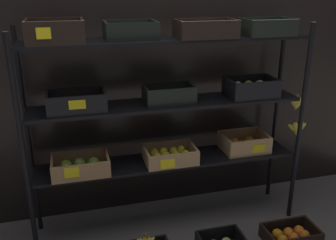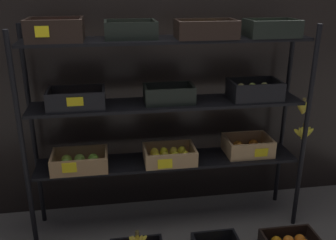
% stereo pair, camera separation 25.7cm
% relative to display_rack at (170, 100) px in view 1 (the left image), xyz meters
% --- Properties ---
extents(ground_plane, '(10.00, 10.00, 0.00)m').
position_rel_display_rack_xyz_m(ground_plane, '(-0.01, 0.01, -0.97)').
color(ground_plane, '#605B56').
extents(storefront_wall, '(4.26, 0.12, 2.20)m').
position_rel_display_rack_xyz_m(storefront_wall, '(-0.01, 0.37, 0.13)').
color(storefront_wall, black).
rests_on(storefront_wall, ground_plane).
extents(display_rack, '(2.00, 0.36, 1.51)m').
position_rel_display_rack_xyz_m(display_rack, '(0.00, 0.00, 0.00)').
color(display_rack, black).
rests_on(display_rack, ground_plane).
extents(crate_ground_right_orange, '(0.37, 0.24, 0.11)m').
position_rel_display_rack_xyz_m(crate_ground_right_orange, '(0.76, -0.43, -0.93)').
color(crate_ground_right_orange, black).
rests_on(crate_ground_right_orange, ground_plane).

